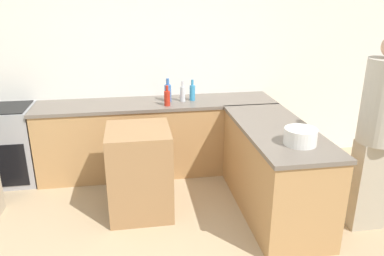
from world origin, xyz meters
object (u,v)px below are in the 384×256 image
range_oven (4,145)px  vinegar_bottle_clear (183,93)px  island_table (140,171)px  dish_soap_bottle (192,92)px  person_at_peninsula (379,130)px  mixing_bowl (300,136)px  hot_sauce_bottle (167,98)px  water_bottle_blue (168,92)px

range_oven → vinegar_bottle_clear: (2.15, -0.04, 0.56)m
vinegar_bottle_clear → range_oven: bearing=179.1°
island_table → dish_soap_bottle: dish_soap_bottle is taller
person_at_peninsula → mixing_bowl: bearing=-179.1°
island_table → hot_sauce_bottle: bearing=64.1°
vinegar_bottle_clear → hot_sauce_bottle: vinegar_bottle_clear is taller
vinegar_bottle_clear → person_at_peninsula: 2.19m
vinegar_bottle_clear → water_bottle_blue: water_bottle_blue is taller
island_table → vinegar_bottle_clear: 1.21m
range_oven → mixing_bowl: mixing_bowl is taller
island_table → mixing_bowl: (1.40, -0.62, 0.53)m
mixing_bowl → vinegar_bottle_clear: 1.74m
hot_sauce_bottle → water_bottle_blue: bearing=81.7°
island_table → person_at_peninsula: bearing=-15.8°
vinegar_bottle_clear → dish_soap_bottle: (0.12, 0.03, 0.00)m
vinegar_bottle_clear → person_at_peninsula: bearing=-43.8°
dish_soap_bottle → person_at_peninsula: (1.46, -1.55, -0.02)m
water_bottle_blue → island_table: bearing=-112.6°
range_oven → hot_sauce_bottle: hot_sauce_bottle is taller
range_oven → water_bottle_blue: size_ratio=3.29×
mixing_bowl → hot_sauce_bottle: size_ratio=1.18×
vinegar_bottle_clear → person_at_peninsula: (1.58, -1.52, -0.02)m
mixing_bowl → water_bottle_blue: bearing=122.7°
vinegar_bottle_clear → dish_soap_bottle: size_ratio=0.98×
mixing_bowl → hot_sauce_bottle: (-1.03, 1.38, 0.02)m
mixing_bowl → water_bottle_blue: size_ratio=1.01×
hot_sauce_bottle → range_oven: bearing=174.5°
dish_soap_bottle → water_bottle_blue: (-0.30, 0.01, 0.01)m
dish_soap_bottle → hot_sauce_bottle: bearing=-150.8°
mixing_bowl → hot_sauce_bottle: hot_sauce_bottle is taller
mixing_bowl → vinegar_bottle_clear: vinegar_bottle_clear is taller
dish_soap_bottle → mixing_bowl: bearing=-65.8°
range_oven → island_table: bearing=-30.8°
range_oven → vinegar_bottle_clear: 2.22m
person_at_peninsula → hot_sauce_bottle: bearing=142.6°
mixing_bowl → person_at_peninsula: 0.76m
island_table → hot_sauce_bottle: size_ratio=3.78×
mixing_bowl → dish_soap_bottle: size_ratio=1.11×
island_table → mixing_bowl: bearing=-24.0°
person_at_peninsula → water_bottle_blue: bearing=138.5°
range_oven → water_bottle_blue: bearing=0.1°
range_oven → mixing_bowl: bearing=-27.7°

